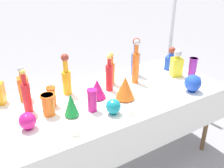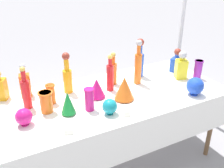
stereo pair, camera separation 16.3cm
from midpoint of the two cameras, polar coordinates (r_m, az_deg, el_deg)
The scene contains 25 objects.
ground_plane at distance 2.62m, azimuth -1.86°, elevation -17.26°, with size 40.00×40.00×0.00m, color gray.
display_table at distance 2.18m, azimuth -1.62°, elevation -4.20°, with size 2.03×0.92×0.76m.
tall_bottle_0 at distance 2.51m, azimuth 3.58°, elevation 5.67°, with size 0.09×0.09×0.39m.
tall_bottle_1 at distance 2.00m, azimuth -21.19°, elevation -2.44°, with size 0.07×0.07×0.35m.
tall_bottle_2 at distance 2.33m, azimuth -2.20°, elevation 2.93°, with size 0.07×0.07×0.31m.
tall_bottle_3 at distance 2.20m, azimuth -2.74°, elevation 1.82°, with size 0.07×0.07×0.33m.
tall_bottle_4 at distance 2.34m, azimuth 3.47°, elevation 4.50°, with size 0.07×0.07×0.42m.
tall_bottle_5 at distance 2.17m, azimuth -12.50°, elevation 1.49°, with size 0.08×0.08×0.37m.
square_decanter_1 at distance 2.73m, azimuth 11.65°, elevation 5.31°, with size 0.14×0.14×0.25m.
square_decanter_2 at distance 2.56m, azimuth 12.80°, elevation 4.39°, with size 0.13×0.13×0.28m.
square_decanter_3 at distance 2.20m, azimuth -21.60°, elevation -0.67°, with size 0.10×0.10×0.30m.
slender_vase_0 at distance 1.91m, azimuth -7.01°, elevation -3.60°, with size 0.08×0.08×0.18m.
slender_vase_1 at distance 2.05m, azimuth -15.90°, elevation -2.66°, with size 0.08×0.08×0.16m.
slender_vase_2 at distance 1.93m, azimuth -16.74°, elevation -4.44°, with size 0.11×0.11×0.17m.
slender_vase_3 at distance 2.62m, azimuth 16.30°, elevation 3.89°, with size 0.09×0.09×0.19m.
fluted_vase_0 at distance 2.09m, azimuth -5.63°, elevation -1.05°, with size 0.14×0.14×0.17m.
fluted_vase_1 at distance 1.87m, azimuth -11.80°, elevation -4.68°, with size 0.11×0.11×0.19m.
fluted_vase_2 at distance 2.06m, azimuth 0.78°, elevation -0.87°, with size 0.17×0.17×0.20m.
round_bowl_0 at distance 1.83m, azimuth -21.23°, elevation -7.89°, with size 0.12×0.12×0.13m.
round_bowl_1 at distance 2.28m, azimuth 16.07°, elevation 0.18°, with size 0.15×0.15×0.16m.
round_bowl_2 at distance 1.87m, azimuth -2.19°, elevation -5.20°, with size 0.12×0.12×0.12m.
price_tag_left at distance 1.69m, azimuth -11.04°, elevation -11.34°, with size 0.06×0.01×0.03m, color white.
price_tag_center at distance 1.87m, azimuth 1.79°, elevation -6.83°, with size 0.05×0.01×0.04m, color white.
cardboard_box_behind_left at distance 3.32m, azimuth -7.14°, elevation -3.58°, with size 0.49×0.41×0.44m.
canopy_pole at distance 3.37m, azimuth 11.88°, elevation 9.24°, with size 0.18×0.18×2.24m.
Camera 1 is at (-1.03, -1.63, 1.78)m, focal length 40.00 mm.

